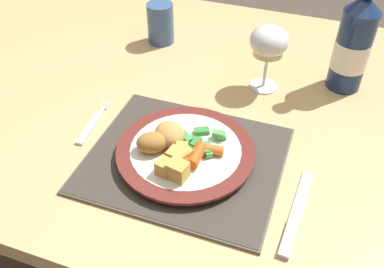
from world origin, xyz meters
TOP-DOWN VIEW (x-y plane):
  - dining_table at (0.00, 0.00)m, footprint 1.56×0.91m
  - placemat at (0.00, -0.20)m, footprint 0.34×0.29m
  - dinner_plate at (-0.00, -0.19)m, footprint 0.25×0.25m
  - breaded_croquettes at (-0.04, -0.20)m, footprint 0.09×0.10m
  - green_beans_pile at (0.02, -0.17)m, footprint 0.08×0.08m
  - glazed_carrots at (0.02, -0.22)m, footprint 0.09×0.08m
  - fork at (-0.21, -0.17)m, footprint 0.03×0.14m
  - table_knife at (0.21, -0.26)m, footprint 0.03×0.18m
  - wine_glass at (0.08, 0.08)m, footprint 0.08×0.08m
  - bottle at (0.24, 0.14)m, footprint 0.07×0.07m
  - roast_potatoes at (0.00, -0.24)m, footprint 0.06×0.08m
  - drinking_cup at (-0.21, 0.19)m, footprint 0.07×0.07m

SIDE VIEW (x-z plane):
  - dining_table at x=0.00m, z-range 0.29..1.03m
  - fork at x=-0.21m, z-range 0.74..0.75m
  - table_knife at x=0.21m, z-range 0.74..0.75m
  - placemat at x=0.00m, z-range 0.74..0.75m
  - dinner_plate at x=0.00m, z-range 0.75..0.77m
  - green_beans_pile at x=0.02m, z-range 0.76..0.78m
  - glazed_carrots at x=0.02m, z-range 0.77..0.79m
  - roast_potatoes at x=0.00m, z-range 0.76..0.80m
  - breaded_croquettes at x=-0.04m, z-range 0.77..0.80m
  - drinking_cup at x=-0.21m, z-range 0.74..0.84m
  - bottle at x=0.24m, z-range 0.71..0.98m
  - wine_glass at x=0.08m, z-range 0.77..0.92m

